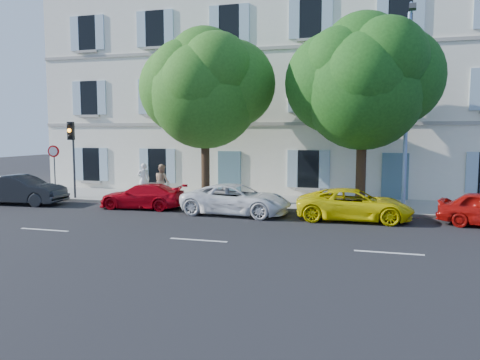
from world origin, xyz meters
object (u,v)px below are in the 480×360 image
(tree_left, at_px, (205,94))
(pedestrian_b, at_px, (162,181))
(pedestrian_a, at_px, (144,180))
(car_dark_sedan, at_px, (21,190))
(car_white_coupe, at_px, (236,199))
(traffic_light, at_px, (72,143))
(car_red_coupe, at_px, (142,196))
(tree_right, at_px, (363,89))
(street_lamp, at_px, (407,100))
(road_sign, at_px, (54,160))
(car_yellow_supercar, at_px, (354,205))

(tree_left, distance_m, pedestrian_b, 5.20)
(pedestrian_a, height_order, pedestrian_b, pedestrian_a)
(car_dark_sedan, distance_m, car_white_coupe, 11.02)
(traffic_light, distance_m, pedestrian_a, 4.07)
(car_white_coupe, height_order, traffic_light, traffic_light)
(car_red_coupe, bearing_deg, pedestrian_b, -178.92)
(tree_right, height_order, street_lamp, street_lamp)
(car_red_coupe, bearing_deg, pedestrian_a, -156.96)
(road_sign, xyz_separation_m, street_lamp, (17.55, -0.46, 2.77))
(road_sign, bearing_deg, car_yellow_supercar, -6.92)
(car_dark_sedan, xyz_separation_m, street_lamp, (17.96, 1.59, 4.15))
(car_red_coupe, xyz_separation_m, traffic_light, (-4.57, 1.21, 2.41))
(tree_left, xyz_separation_m, pedestrian_a, (-3.99, 1.31, -4.32))
(pedestrian_a, distance_m, pedestrian_b, 1.31)
(road_sign, distance_m, pedestrian_a, 4.83)
(street_lamp, bearing_deg, car_yellow_supercar, -143.88)
(tree_left, height_order, tree_right, tree_right)
(pedestrian_b, bearing_deg, street_lamp, -150.78)
(car_yellow_supercar, height_order, tree_right, tree_right)
(car_red_coupe, distance_m, tree_right, 11.07)
(road_sign, distance_m, pedestrian_b, 5.95)
(car_dark_sedan, height_order, car_white_coupe, car_dark_sedan)
(street_lamp, bearing_deg, road_sign, 178.51)
(car_dark_sedan, distance_m, street_lamp, 18.50)
(car_yellow_supercar, bearing_deg, street_lamp, -55.99)
(pedestrian_a, xyz_separation_m, pedestrian_b, (1.26, -0.38, -0.00))
(car_yellow_supercar, relative_size, tree_right, 0.56)
(car_dark_sedan, relative_size, pedestrian_a, 2.50)
(car_red_coupe, xyz_separation_m, street_lamp, (11.60, 1.10, 4.29))
(traffic_light, relative_size, street_lamp, 0.47)
(car_dark_sedan, bearing_deg, car_red_coupe, -90.35)
(street_lamp, height_order, pedestrian_a, street_lamp)
(tree_left, distance_m, road_sign, 9.10)
(tree_right, height_order, road_sign, tree_right)
(tree_left, relative_size, tree_right, 0.98)
(road_sign, bearing_deg, street_lamp, -1.49)
(car_yellow_supercar, bearing_deg, pedestrian_b, 71.52)
(car_white_coupe, relative_size, road_sign, 1.75)
(road_sign, xyz_separation_m, pedestrian_b, (5.76, 1.00, -1.08))
(car_dark_sedan, bearing_deg, pedestrian_a, -59.86)
(car_dark_sedan, height_order, car_yellow_supercar, car_dark_sedan)
(street_lamp, distance_m, pedestrian_b, 12.49)
(car_red_coupe, distance_m, pedestrian_a, 3.30)
(traffic_light, relative_size, pedestrian_a, 2.24)
(car_red_coupe, height_order, tree_left, tree_left)
(car_dark_sedan, bearing_deg, street_lamp, -89.70)
(road_sign, height_order, street_lamp, street_lamp)
(road_sign, bearing_deg, pedestrian_b, 9.82)
(car_yellow_supercar, bearing_deg, pedestrian_a, 71.46)
(car_yellow_supercar, height_order, road_sign, road_sign)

